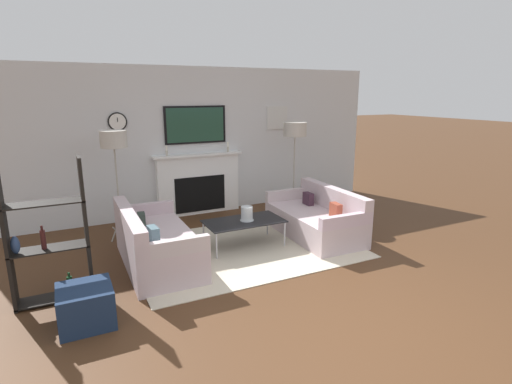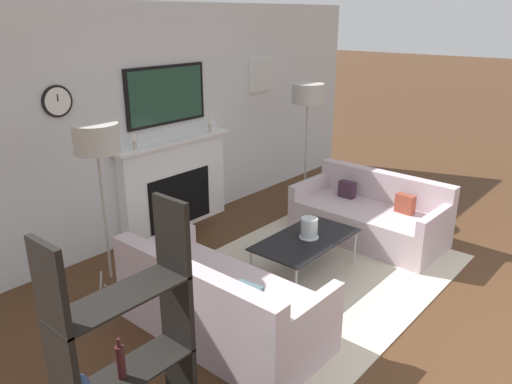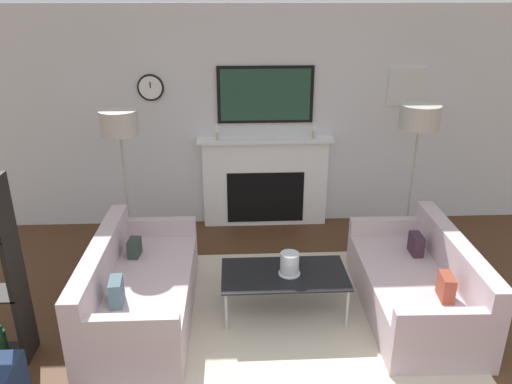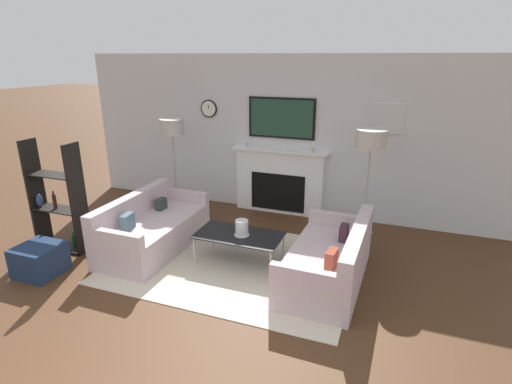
# 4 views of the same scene
# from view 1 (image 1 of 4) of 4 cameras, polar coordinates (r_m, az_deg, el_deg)

# --- Properties ---
(ground_plane) EXTENTS (60.00, 60.00, 0.00)m
(ground_plane) POSITION_cam_1_polar(r_m,az_deg,el_deg) (4.10, 13.42, -19.45)
(ground_plane) COLOR #492D19
(fireplace_wall) EXTENTS (7.55, 0.28, 2.70)m
(fireplace_wall) POSITION_cam_1_polar(r_m,az_deg,el_deg) (7.57, -8.57, 6.17)
(fireplace_wall) COLOR silver
(fireplace_wall) RESTS_ON ground_plane
(area_rug) EXTENTS (3.18, 2.33, 0.01)m
(area_rug) POSITION_cam_1_polar(r_m,az_deg,el_deg) (5.96, -1.84, -8.00)
(area_rug) COLOR beige
(area_rug) RESTS_ON ground_plane
(couch_left) EXTENTS (0.87, 1.78, 0.78)m
(couch_left) POSITION_cam_1_polar(r_m,az_deg,el_deg) (5.49, -14.23, -7.28)
(couch_left) COLOR #C1ABB1
(couch_left) RESTS_ON ground_plane
(couch_right) EXTENTS (0.91, 1.77, 0.76)m
(couch_right) POSITION_cam_1_polar(r_m,az_deg,el_deg) (6.47, 8.61, -3.87)
(couch_right) COLOR #C1ABB1
(couch_right) RESTS_ON ground_plane
(coffee_table) EXTENTS (1.16, 0.63, 0.40)m
(coffee_table) POSITION_cam_1_polar(r_m,az_deg,el_deg) (5.91, -1.74, -4.32)
(coffee_table) COLOR black
(coffee_table) RESTS_ON ground_plane
(hurricane_candle) EXTENTS (0.20, 0.20, 0.21)m
(hurricane_candle) POSITION_cam_1_polar(r_m,az_deg,el_deg) (5.89, -1.32, -3.21)
(hurricane_candle) COLOR silver
(hurricane_candle) RESTS_ON coffee_table
(floor_lamp_left) EXTENTS (0.39, 0.39, 1.71)m
(floor_lamp_left) POSITION_cam_1_polar(r_m,az_deg,el_deg) (6.26, -19.68, 6.88)
(floor_lamp_left) COLOR #9E998E
(floor_lamp_left) RESTS_ON ground_plane
(floor_lamp_right) EXTENTS (0.42, 0.42, 1.73)m
(floor_lamp_right) POSITION_cam_1_polar(r_m,az_deg,el_deg) (7.30, 5.58, 8.73)
(floor_lamp_right) COLOR #9E998E
(floor_lamp_right) RESTS_ON ground_plane
(shelf_unit) EXTENTS (0.80, 0.28, 1.58)m
(shelf_unit) POSITION_cam_1_polar(r_m,az_deg,el_deg) (4.83, -27.65, -5.83)
(shelf_unit) COLOR black
(shelf_unit) RESTS_ON ground_plane
(ottoman) EXTENTS (0.51, 0.51, 0.39)m
(ottoman) POSITION_cam_1_polar(r_m,az_deg,el_deg) (4.41, -23.13, -14.73)
(ottoman) COLOR #1A2A46
(ottoman) RESTS_ON ground_plane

